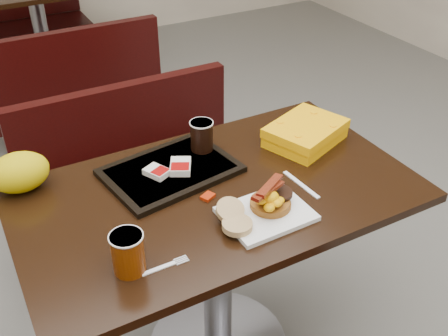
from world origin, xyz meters
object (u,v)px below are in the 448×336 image
bench_near_n (143,179)px  table_far (43,40)px  bench_far_n (23,14)px  coffee_cup_near (128,253)px  fork (159,269)px  coffee_cup_far (202,136)px  tray (171,171)px  platter (266,214)px  knife (301,184)px  hashbrown_sleeve_right (180,166)px  hashbrown_sleeve_left (157,172)px  bench_far_s (70,79)px  pancake_stack (271,203)px  paper_bag (19,172)px  table_near (218,278)px  clamshell (305,133)px

bench_near_n → table_far: (0.00, 1.90, 0.02)m
bench_far_n → coffee_cup_near: bearing=-95.7°
bench_near_n → fork: 1.05m
table_far → coffee_cup_far: (0.05, -2.40, 0.44)m
tray → platter: bearing=-74.1°
knife → fork: bearing=-80.3°
knife → hashbrown_sleeve_right: (-0.30, 0.23, 0.03)m
bench_near_n → hashbrown_sleeve_left: hashbrown_sleeve_left is taller
bench_far_s → pancake_stack: size_ratio=8.47×
hashbrown_sleeve_left → coffee_cup_near: bearing=-148.6°
knife → paper_bag: bearing=-121.0°
coffee_cup_near → fork: size_ratio=0.89×
coffee_cup_near → knife: 0.60m
table_near → tray: bearing=120.0°
pancake_stack → tray: (-0.17, 0.31, -0.02)m
bench_far_s → knife: bearing=-83.2°
coffee_cup_far → hashbrown_sleeve_left: bearing=-160.6°
platter → bench_far_n: bearing=89.9°
fork → knife: size_ratio=0.76×
bench_far_n → platter: bearing=-88.9°
table_far → tray: size_ratio=3.03×
pancake_stack → tray: 0.36m
knife → tray: 0.41m
platter → coffee_cup_near: bearing=-178.8°
bench_far_n → coffee_cup_far: size_ratio=9.89×
fork → tray: tray is taller
table_near → bench_far_n: size_ratio=1.20×
coffee_cup_far → clamshell: size_ratio=0.39×
coffee_cup_far → clamshell: (0.35, -0.10, -0.03)m
bench_far_n → pancake_stack: 3.49m
pancake_stack → fork: pancake_stack is taller
hashbrown_sleeve_left → hashbrown_sleeve_right: hashbrown_sleeve_right is taller
pancake_stack → hashbrown_sleeve_left: same height
bench_far_s → tray: 1.80m
platter → paper_bag: (-0.58, 0.46, 0.05)m
table_far → platter: (0.06, -2.78, 0.38)m
bench_far_s → clamshell: 1.89m
knife → coffee_cup_far: (-0.19, 0.31, 0.07)m
bench_near_n → paper_bag: size_ratio=5.68×
pancake_stack → bench_far_s: bearing=92.5°
table_near → coffee_cup_far: 0.49m
bench_near_n → pancake_stack: size_ratio=8.47×
table_near → fork: (-0.28, -0.23, 0.38)m
table_far → bench_far_n: (0.00, 0.70, -0.02)m
bench_far_n → platter: size_ratio=4.13×
coffee_cup_near → coffee_cup_far: 0.56m
coffee_cup_near → pancake_stack: bearing=4.4°
coffee_cup_near → clamshell: bearing=21.6°
pancake_stack → fork: 0.38m
knife → table_far: bearing=-178.7°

